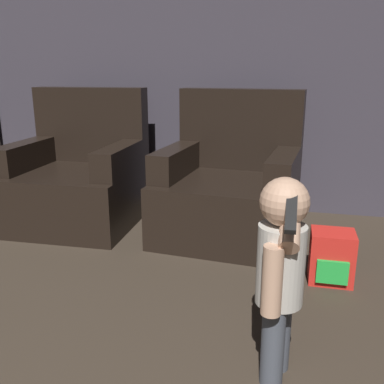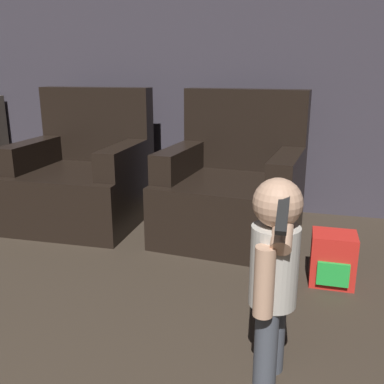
# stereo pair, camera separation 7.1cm
# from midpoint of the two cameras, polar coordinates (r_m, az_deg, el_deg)

# --- Properties ---
(wall_back) EXTENTS (8.40, 0.05, 2.60)m
(wall_back) POSITION_cam_midpoint_polar(r_m,az_deg,el_deg) (3.61, 3.69, 18.37)
(wall_back) COLOR #3D3842
(wall_back) RESTS_ON ground_plane
(armchair_left) EXTENTS (0.93, 0.90, 1.01)m
(armchair_left) POSITION_cam_midpoint_polar(r_m,az_deg,el_deg) (3.42, -15.48, 1.65)
(armchair_left) COLOR black
(armchair_left) RESTS_ON ground_plane
(armchair_right) EXTENTS (0.99, 0.96, 1.01)m
(armchair_right) POSITION_cam_midpoint_polar(r_m,az_deg,el_deg) (3.04, 4.41, 0.46)
(armchair_right) COLOR black
(armchair_right) RESTS_ON ground_plane
(person_toddler) EXTENTS (0.17, 0.32, 0.79)m
(person_toddler) POSITION_cam_midpoint_polar(r_m,az_deg,el_deg) (1.59, 10.46, -9.60)
(person_toddler) COLOR #474C56
(person_toddler) RESTS_ON ground_plane
(toy_backpack) EXTENTS (0.24, 0.22, 0.29)m
(toy_backpack) POSITION_cam_midpoint_polar(r_m,az_deg,el_deg) (2.51, 17.33, -8.29)
(toy_backpack) COLOR red
(toy_backpack) RESTS_ON ground_plane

